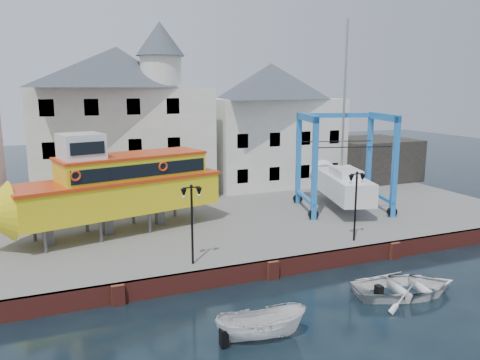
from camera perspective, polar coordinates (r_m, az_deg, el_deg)
name	(u,v)px	position (r m, az deg, el deg)	size (l,w,h in m)	color
ground	(272,279)	(25.45, 3.93, -11.91)	(140.00, 140.00, 0.00)	black
hardstanding	(207,217)	(34.94, -4.00, -4.58)	(44.00, 22.00, 1.00)	slate
quay_wall	(271,269)	(25.34, 3.84, -10.79)	(44.00, 0.47, 1.00)	maroon
building_white_main	(122,120)	(39.86, -14.24, 7.05)	(14.00, 8.30, 14.00)	silver
building_white_right	(271,124)	(44.56, 3.75, 6.81)	(12.00, 8.00, 11.20)	silver
shed_dark	(369,159)	(48.53, 15.45, 2.51)	(8.00, 7.00, 4.00)	black
lamp_post_left	(192,204)	(23.81, -5.91, -2.97)	(1.12, 0.32, 4.20)	black
lamp_post_right	(356,189)	(28.18, 14.00, -1.03)	(1.12, 0.32, 4.20)	black
tour_boat	(106,187)	(29.77, -15.99, -0.84)	(15.00, 6.86, 6.36)	#59595E
travel_lift	(340,178)	(36.20, 12.05, 0.29)	(7.51, 9.38, 13.73)	#2778C6
motorboat_a	(261,339)	(19.96, 2.58, -18.78)	(1.41, 3.74, 1.44)	silver
motorboat_b	(405,295)	(24.93, 19.46, -13.06)	(3.73, 5.22, 1.08)	silver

